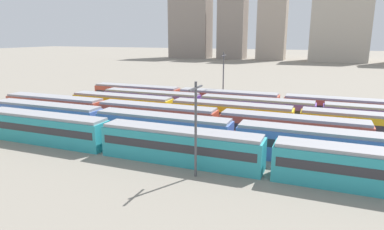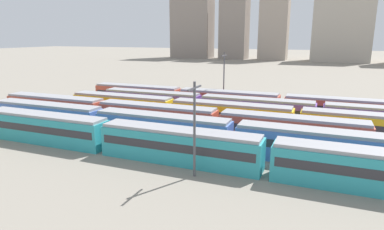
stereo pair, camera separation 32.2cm
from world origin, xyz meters
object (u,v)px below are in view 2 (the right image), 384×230
train_track_0 (377,171)px  catenary_pole_1 (224,77)px  catenary_pole_0 (194,125)px  train_track_1 (320,147)px  train_track_2 (156,117)px  train_track_4 (256,110)px  train_track_5 (228,101)px

train_track_0 → catenary_pole_1: bearing=128.1°
train_track_0 → catenary_pole_0: (-15.99, -2.90, 3.29)m
train_track_0 → catenary_pole_1: size_ratio=8.97×
train_track_1 → catenary_pole_0: 14.23m
catenary_pole_0 → catenary_pole_1: catenary_pole_1 is taller
train_track_0 → train_track_1: (-4.76, 5.20, 0.00)m
catenary_pole_0 → train_track_2: bearing=130.0°
train_track_4 → catenary_pole_0: (-1.27, -23.70, 3.29)m
train_track_2 → catenary_pole_1: (4.59, 18.43, 3.87)m
train_track_2 → train_track_1: bearing=-13.1°
train_track_2 → train_track_0: bearing=-20.9°
train_track_2 → train_track_5: bearing=67.9°
train_track_2 → catenary_pole_1: catenary_pole_1 is taller
train_track_5 → catenary_pole_1: bearing=121.6°
train_track_4 → catenary_pole_1: 11.88m
train_track_0 → train_track_2: 29.09m
train_track_1 → train_track_4: size_ratio=1.68×
train_track_1 → catenary_pole_1: bearing=127.0°
train_track_5 → train_track_4: bearing=-40.3°
train_track_4 → catenary_pole_1: size_ratio=5.35×
train_track_2 → catenary_pole_0: bearing=-50.0°
train_track_1 → catenary_pole_0: bearing=-144.2°
catenary_pole_0 → train_track_0: bearing=10.3°
train_track_0 → train_track_5: (-20.83, 26.00, -0.00)m
train_track_0 → train_track_2: bearing=159.1°
train_track_1 → train_track_5: 26.29m
train_track_5 → catenary_pole_0: bearing=-80.5°
catenary_pole_1 → train_track_4: bearing=-45.6°
train_track_0 → catenary_pole_0: size_ratio=10.05×
train_track_0 → train_track_2: same height
train_track_2 → train_track_4: 16.22m
train_track_1 → train_track_0: bearing=-47.5°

